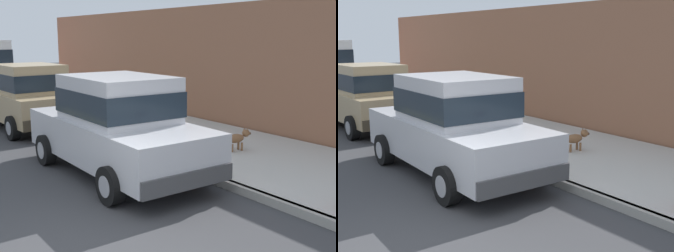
# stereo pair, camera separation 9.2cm
# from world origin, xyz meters

# --- Properties ---
(curb) EXTENTS (0.16, 64.00, 0.14)m
(curb) POSITION_xyz_m (3.20, 0.00, 0.07)
(curb) COLOR gray
(curb) RESTS_ON ground
(sidewalk) EXTENTS (3.60, 64.00, 0.14)m
(sidewalk) POSITION_xyz_m (5.00, 0.00, 0.07)
(sidewalk) COLOR #B7B5AD
(sidewalk) RESTS_ON ground
(car_silver_sedan) EXTENTS (2.10, 4.63, 1.92)m
(car_silver_sedan) POSITION_xyz_m (2.08, 2.67, 0.98)
(car_silver_sedan) COLOR #BCBCC1
(car_silver_sedan) RESTS_ON ground
(car_tan_hatchback) EXTENTS (2.03, 3.84, 1.88)m
(car_tan_hatchback) POSITION_xyz_m (2.21, 7.88, 0.98)
(car_tan_hatchback) COLOR tan
(car_tan_hatchback) RESTS_ON ground
(dog_brown) EXTENTS (0.76, 0.25, 0.49)m
(dog_brown) POSITION_xyz_m (4.87, 2.18, 0.43)
(dog_brown) COLOR brown
(dog_brown) RESTS_ON sidewalk
(building_facade) EXTENTS (0.50, 20.00, 3.56)m
(building_facade) POSITION_xyz_m (7.10, 6.46, 1.78)
(building_facade) COLOR #8C5B42
(building_facade) RESTS_ON ground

